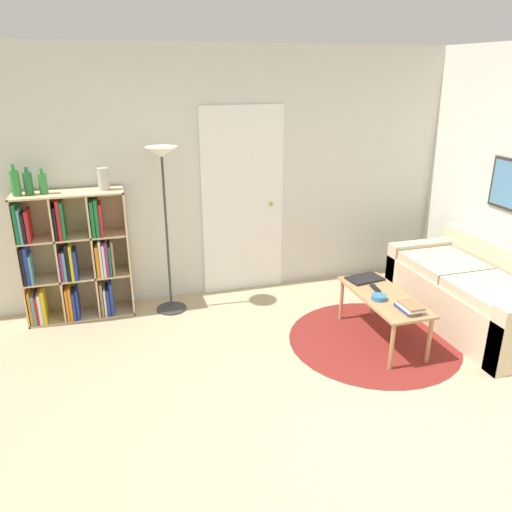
{
  "coord_description": "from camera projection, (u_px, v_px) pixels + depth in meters",
  "views": [
    {
      "loc": [
        -1.33,
        -2.32,
        2.35
      ],
      "look_at": [
        -0.17,
        1.51,
        0.85
      ],
      "focal_mm": 35.0,
      "sensor_mm": 36.0,
      "label": 1
    }
  ],
  "objects": [
    {
      "name": "bowl",
      "position": [
        379.0,
        297.0,
        4.39
      ],
      "size": [
        0.13,
        0.13,
        0.04
      ],
      "color": "teal",
      "rests_on": "coffee_table"
    },
    {
      "name": "bottle_middle",
      "position": [
        28.0,
        183.0,
        4.52
      ],
      "size": [
        0.08,
        0.08,
        0.25
      ],
      "color": "#236633",
      "rests_on": "bookshelf"
    },
    {
      "name": "remote",
      "position": [
        375.0,
        288.0,
        4.6
      ],
      "size": [
        0.06,
        0.16,
        0.02
      ],
      "color": "black",
      "rests_on": "coffee_table"
    },
    {
      "name": "coffee_table",
      "position": [
        384.0,
        300.0,
        4.5
      ],
      "size": [
        0.44,
        1.01,
        0.45
      ],
      "color": "#AD7F51",
      "rests_on": "ground_plane"
    },
    {
      "name": "bottle_right",
      "position": [
        43.0,
        183.0,
        4.56
      ],
      "size": [
        0.08,
        0.08,
        0.24
      ],
      "color": "#2D8438",
      "rests_on": "bookshelf"
    },
    {
      "name": "floor_lamp",
      "position": [
        163.0,
        179.0,
        4.74
      ],
      "size": [
        0.31,
        0.31,
        1.68
      ],
      "color": "#333333",
      "rests_on": "ground_plane"
    },
    {
      "name": "ground_plane",
      "position": [
        348.0,
        452.0,
        3.26
      ],
      "size": [
        14.0,
        14.0,
        0.0
      ],
      "primitive_type": "plane",
      "color": "tan"
    },
    {
      "name": "laptop",
      "position": [
        365.0,
        279.0,
        4.81
      ],
      "size": [
        0.36,
        0.26,
        0.02
      ],
      "color": "black",
      "rests_on": "coffee_table"
    },
    {
      "name": "vase_on_shelf",
      "position": [
        103.0,
        179.0,
        4.7
      ],
      "size": [
        0.1,
        0.1,
        0.21
      ],
      "color": "#B7B2A8",
      "rests_on": "bookshelf"
    },
    {
      "name": "book_stack_on_table",
      "position": [
        409.0,
        308.0,
        4.17
      ],
      "size": [
        0.16,
        0.23,
        0.07
      ],
      "color": "olive",
      "rests_on": "coffee_table"
    },
    {
      "name": "bookshelf",
      "position": [
        72.0,
        259.0,
        4.88
      ],
      "size": [
        1.01,
        0.34,
        1.28
      ],
      "color": "beige",
      "rests_on": "ground_plane"
    },
    {
      "name": "bottle_left",
      "position": [
        15.0,
        183.0,
        4.47
      ],
      "size": [
        0.08,
        0.08,
        0.29
      ],
      "color": "#2D8438",
      "rests_on": "bookshelf"
    },
    {
      "name": "couch",
      "position": [
        476.0,
        296.0,
        4.84
      ],
      "size": [
        0.85,
        1.74,
        0.75
      ],
      "color": "#CCB793",
      "rests_on": "ground_plane"
    },
    {
      "name": "rug",
      "position": [
        373.0,
        340.0,
        4.61
      ],
      "size": [
        1.56,
        1.56,
        0.01
      ],
      "color": "maroon",
      "rests_on": "ground_plane"
    },
    {
      "name": "wall_back",
      "position": [
        238.0,
        176.0,
        5.3
      ],
      "size": [
        7.76,
        0.11,
        2.6
      ],
      "color": "silver",
      "rests_on": "ground_plane"
    }
  ]
}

